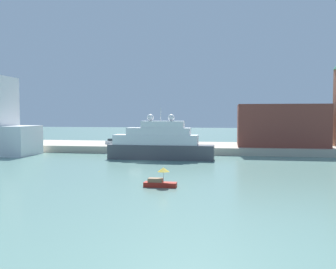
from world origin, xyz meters
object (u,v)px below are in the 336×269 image
person_figure (127,143)px  mooring_bollard (174,146)px  large_yacht (159,144)px  harbor_building (281,125)px  small_motorboat (160,181)px  parked_car (114,142)px

person_figure → mooring_bollard: 12.04m
large_yacht → harbor_building: bearing=34.3°
large_yacht → small_motorboat: size_ratio=5.21×
small_motorboat → harbor_building: 53.68m
mooring_bollard → person_figure: bearing=175.8°
harbor_building → parked_car: (-43.04, -1.95, -4.56)m
harbor_building → mooring_bollard: harbor_building is taller
large_yacht → person_figure: 15.75m
large_yacht → parked_car: bearing=132.8°
small_motorboat → mooring_bollard: size_ratio=6.22×
small_motorboat → person_figure: person_figure is taller
large_yacht → harbor_building: size_ratio=1.07×
large_yacht → person_figure: bearing=132.1°
large_yacht → small_motorboat: bearing=-78.9°
large_yacht → parked_car: large_yacht is taller
small_motorboat → parked_car: parked_car is taller
large_yacht → person_figure: (-10.55, 11.67, -0.81)m
mooring_bollard → small_motorboat: bearing=-83.8°
parked_car → large_yacht: bearing=-47.2°
parked_car → mooring_bollard: parked_car is taller
harbor_building → small_motorboat: bearing=-113.9°
harbor_building → parked_car: 43.33m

